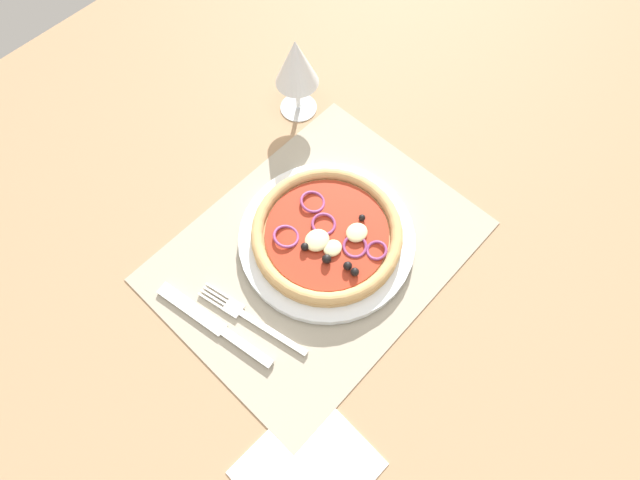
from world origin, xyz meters
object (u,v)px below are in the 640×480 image
object	(u,v)px
fork	(247,316)
napkin	(308,468)
pizza	(329,235)
plate	(329,240)
knife	(213,324)
wine_glass	(296,65)

from	to	relation	value
fork	napkin	size ratio (longest dim) A/B	1.17
pizza	fork	xyz separation A→B (cm)	(-16.58, 0.55, -2.31)
plate	pizza	bearing A→B (deg)	-118.51
knife	wine_glass	size ratio (longest dim) A/B	1.34
pizza	napkin	bearing A→B (deg)	-142.19
pizza	napkin	distance (cm)	31.63
plate	fork	distance (cm)	16.62
wine_glass	knife	bearing A→B (deg)	-152.85
plate	wine_glass	distance (cm)	28.46
plate	napkin	distance (cm)	31.56
pizza	wine_glass	bearing A→B (deg)	54.05
fork	knife	bearing A→B (deg)	45.22
plate	pizza	distance (cm)	1.81
pizza	fork	bearing A→B (deg)	178.10
pizza	napkin	size ratio (longest dim) A/B	1.47
knife	napkin	bearing A→B (deg)	160.26
fork	wine_glass	world-z (taller)	wine_glass
pizza	wine_glass	size ratio (longest dim) A/B	1.51
pizza	wine_glass	xyz separation A→B (cm)	(15.88, 21.89, 7.17)
plate	napkin	world-z (taller)	plate
napkin	knife	bearing A→B (deg)	79.15
wine_glass	napkin	world-z (taller)	wine_glass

